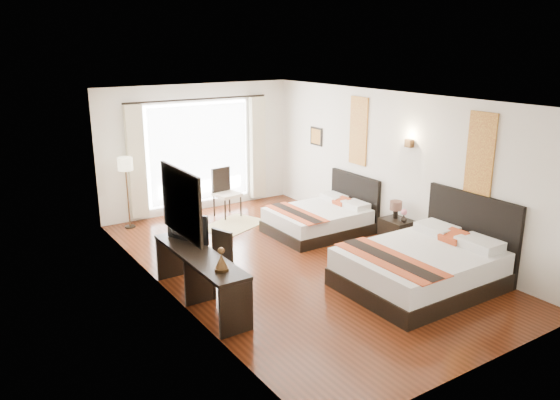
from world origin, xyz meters
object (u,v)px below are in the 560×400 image
bed_far (321,218)px  floor_lamp (126,169)px  table_lamp (396,207)px  television (184,228)px  window_chair (227,202)px  desk_chair (215,274)px  console_desk (200,278)px  vase (404,220)px  bed_near (424,265)px  nightstand (396,233)px  fruit_bowl (187,189)px  side_table (188,205)px

bed_far → floor_lamp: bearing=142.7°
table_lamp → television: (-4.01, 0.39, 0.24)m
bed_far → window_chair: 2.23m
floor_lamp → television: bearing=-93.7°
desk_chair → window_chair: bearing=-138.8°
console_desk → vase: bearing=-1.3°
bed_near → vase: bed_near is taller
nightstand → window_chair: bearing=117.6°
console_desk → floor_lamp: floor_lamp is taller
fruit_bowl → window_chair: bearing=-21.0°
bed_near → side_table: (-1.65, 5.11, -0.03)m
side_table → table_lamp: bearing=-54.3°
vase → bed_near: bearing=-123.6°
nightstand → bed_far: bearing=115.1°
nightstand → floor_lamp: 5.42m
desk_chair → window_chair: (1.90, 3.21, 0.04)m
bed_near → television: (-3.11, 1.93, 0.64)m
bed_near → vase: 1.57m
vase → desk_chair: (-3.64, 0.31, -0.28)m
console_desk → side_table: (1.47, 3.73, -0.06)m
nightstand → television: size_ratio=0.70×
bed_near → side_table: bearing=107.9°
bed_far → side_table: bearing=129.8°
bed_near → window_chair: bearing=100.4°
side_table → television: bearing=-114.6°
nightstand → console_desk: size_ratio=0.25×
bed_near → side_table: bed_near is taller
bed_far → nightstand: 1.55m
nightstand → desk_chair: bearing=177.8°
bed_near → table_lamp: bearing=59.7°
bed_near → console_desk: (-3.13, 1.38, 0.04)m
nightstand → television: (-3.98, 0.47, 0.72)m
television → table_lamp: bearing=-120.4°
vase → console_desk: bearing=178.7°
table_lamp → console_desk: 4.05m
bed_near → window_chair: (-0.88, 4.82, -0.02)m
bed_near → desk_chair: bearing=150.0°
console_desk → floor_lamp: (0.23, 3.85, 0.85)m
table_lamp → television: television is taller
floor_lamp → side_table: bearing=-5.8°
bed_far → console_desk: 3.66m
vase → fruit_bowl: (-2.52, 3.82, 0.09)m
side_table → fruit_bowl: 0.34m
desk_chair → floor_lamp: floor_lamp is taller
television → side_table: television is taller
nightstand → fruit_bowl: (-2.53, 3.65, 0.39)m
bed_far → fruit_bowl: size_ratio=8.28×
bed_near → bed_far: bed_near is taller
floor_lamp → fruit_bowl: floor_lamp is taller
television → window_chair: (2.23, 2.88, -0.66)m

